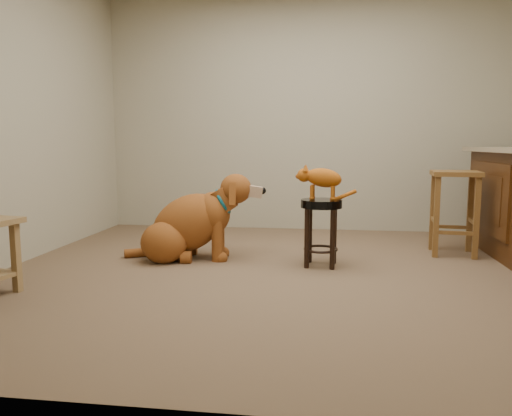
# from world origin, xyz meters

# --- Properties ---
(floor) EXTENTS (4.50, 4.00, 0.01)m
(floor) POSITION_xyz_m (0.00, 0.00, 0.00)
(floor) COLOR brown
(floor) RESTS_ON ground
(room_shell) EXTENTS (4.54, 4.04, 2.62)m
(room_shell) POSITION_xyz_m (0.00, 0.00, 1.68)
(room_shell) COLOR #ACA58A
(room_shell) RESTS_ON ground
(padded_stool) EXTENTS (0.33, 0.33, 0.53)m
(padded_stool) POSITION_xyz_m (0.19, 0.27, 0.38)
(padded_stool) COLOR black
(padded_stool) RESTS_ON ground
(wood_stool) EXTENTS (0.44, 0.44, 0.74)m
(wood_stool) POSITION_xyz_m (1.34, 0.85, 0.38)
(wood_stool) COLOR brown
(wood_stool) RESTS_ON ground
(golden_retriever) EXTENTS (1.22, 0.64, 0.77)m
(golden_retriever) POSITION_xyz_m (-0.91, 0.38, 0.29)
(golden_retriever) COLOR brown
(golden_retriever) RESTS_ON ground
(tabby_kitten) EXTENTS (0.49, 0.16, 0.30)m
(tabby_kitten) POSITION_xyz_m (0.18, 0.28, 0.70)
(tabby_kitten) COLOR #A65010
(tabby_kitten) RESTS_ON padded_stool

